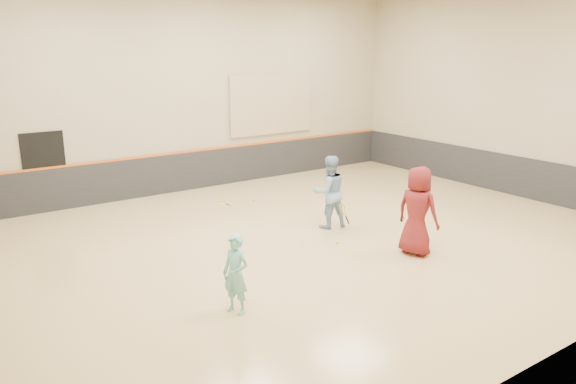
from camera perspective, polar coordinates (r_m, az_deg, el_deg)
room at (r=12.95m, az=2.58°, el=-1.53°), size 15.04×12.04×6.22m
wainscot_back at (r=17.95m, az=-9.15°, el=2.24°), size 14.90×0.04×1.20m
wainscot_right at (r=18.40m, az=21.34°, el=1.71°), size 0.04×11.90×1.20m
accent_stripe at (r=17.81m, az=-9.22°, el=4.18°), size 14.90×0.03×0.06m
acoustic_panel at (r=19.00m, az=-1.68°, el=8.92°), size 3.20×0.08×2.00m
doorway at (r=16.45m, az=-23.44°, el=1.82°), size 1.10×0.05×2.20m
girl at (r=9.59m, az=-5.33°, el=-8.32°), size 0.50×0.60×1.40m
instructor at (r=13.90m, az=4.20°, el=0.01°), size 1.02×0.87×1.82m
young_man at (r=12.39m, az=13.03°, el=-1.87°), size 0.82×1.07×1.95m
held_racket at (r=13.87m, az=5.58°, el=-1.71°), size 0.31×0.31×0.63m
spare_racket at (r=16.33m, az=-6.78°, el=-0.97°), size 0.72×0.72×0.07m
ball_under_racket at (r=13.01m, az=5.02°, el=-5.10°), size 0.07×0.07×0.07m
ball_in_hand at (r=12.37m, az=13.65°, el=-0.76°), size 0.07×0.07×0.07m
ball_beside_spare at (r=16.42m, az=-3.52°, el=-0.82°), size 0.07×0.07×0.07m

